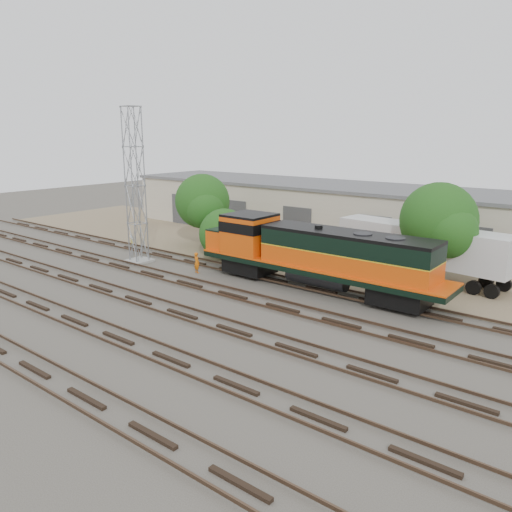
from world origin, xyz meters
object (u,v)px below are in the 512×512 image
Objects in this scene: semi_trailer at (425,246)px; locomotive at (314,254)px; worker at (197,263)px; signal_tower at (135,189)px.

locomotive is at bearing -118.43° from semi_trailer.
worker is (-9.11, -1.98, -1.69)m from locomotive.
signal_tower is 8.02m from worker.
locomotive is 8.64m from semi_trailer.
signal_tower reaches higher than semi_trailer.
locomotive is 1.47× the size of signal_tower.
signal_tower reaches higher than locomotive.
semi_trailer reaches higher than worker.
worker is 16.82m from semi_trailer.
locomotive is 1.41× the size of semi_trailer.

